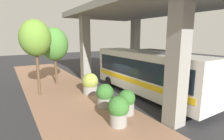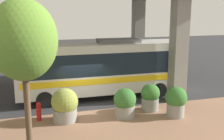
% 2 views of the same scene
% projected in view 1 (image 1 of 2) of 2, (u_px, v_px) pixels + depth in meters
% --- Properties ---
extents(ground_plane, '(80.00, 80.00, 0.00)m').
position_uv_depth(ground_plane, '(110.00, 95.00, 14.51)').
color(ground_plane, '#2D2D30').
rests_on(ground_plane, ground).
extents(sidewalk_strip, '(6.00, 40.00, 0.02)m').
position_uv_depth(sidewalk_strip, '(75.00, 102.00, 12.96)').
color(sidewalk_strip, '#936B51').
rests_on(sidewalk_strip, ground).
extents(overpass, '(9.40, 20.04, 7.64)m').
position_uv_depth(overpass, '(149.00, 15.00, 15.31)').
color(overpass, gray).
rests_on(overpass, ground).
extents(bus, '(2.66, 11.00, 3.86)m').
position_uv_depth(bus, '(146.00, 71.00, 14.06)').
color(bus, silver).
rests_on(bus, ground).
extents(fire_hydrant, '(0.53, 0.25, 1.03)m').
position_uv_depth(fire_hydrant, '(88.00, 83.00, 16.26)').
color(fire_hydrant, '#B21919').
rests_on(fire_hydrant, ground).
extents(planter_front, '(1.19, 1.19, 1.69)m').
position_uv_depth(planter_front, '(119.00, 110.00, 9.47)').
color(planter_front, gray).
rests_on(planter_front, ground).
extents(planter_middle, '(1.39, 1.39, 1.77)m').
position_uv_depth(planter_middle, '(90.00, 84.00, 14.88)').
color(planter_middle, gray).
rests_on(planter_middle, ground).
extents(planter_back, '(1.21, 1.21, 1.63)m').
position_uv_depth(planter_back, '(105.00, 96.00, 12.07)').
color(planter_back, gray).
rests_on(planter_back, ground).
extents(planter_extra, '(1.08, 1.08, 1.59)m').
position_uv_depth(planter_extra, '(127.00, 102.00, 10.92)').
color(planter_extra, gray).
rests_on(planter_extra, ground).
extents(street_tree_near, '(2.40, 2.40, 6.14)m').
position_uv_depth(street_tree_near, '(35.00, 38.00, 13.66)').
color(street_tree_near, brown).
rests_on(street_tree_near, ground).
extents(street_tree_far, '(2.69, 2.69, 5.70)m').
position_uv_depth(street_tree_far, '(54.00, 44.00, 17.15)').
color(street_tree_far, brown).
rests_on(street_tree_far, ground).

